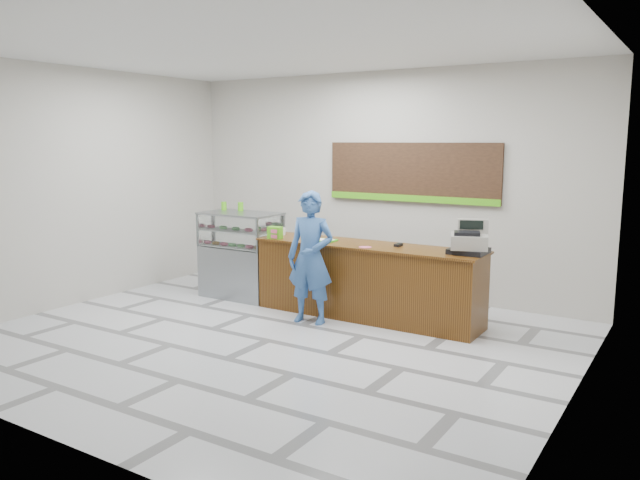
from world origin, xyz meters
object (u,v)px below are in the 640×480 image
Objects in this scene: display_case at (241,254)px; customer at (311,257)px; serving_tray at (323,240)px; sales_counter at (367,281)px; cash_register at (469,241)px.

customer is at bearing -19.61° from display_case.
customer is (0.12, -0.52, -0.15)m from serving_tray.
serving_tray is (1.56, -0.08, 0.36)m from display_case.
customer reaches higher than sales_counter.
customer reaches higher than cash_register.
cash_register is 2.07m from customer.
cash_register reaches higher than sales_counter.
customer is at bearing -80.09° from serving_tray.
sales_counter is 1.83× the size of customer.
sales_counter is at bearing 162.63° from cash_register.
customer is at bearing -131.66° from sales_counter.
display_case is 2.26× the size of cash_register.
sales_counter is at bearing 3.35° from serving_tray.
customer reaches higher than display_case.
serving_tray is at bearing 94.93° from customer.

